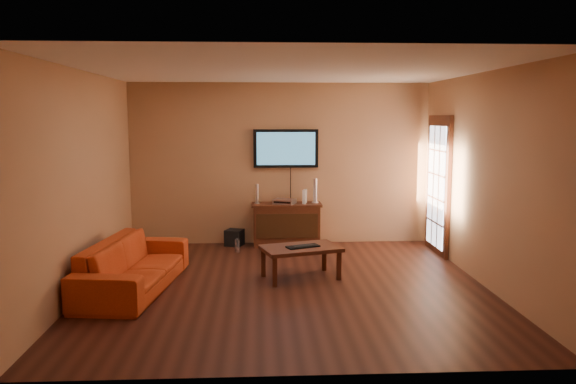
{
  "coord_description": "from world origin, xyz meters",
  "views": [
    {
      "loc": [
        -0.34,
        -6.91,
        2.13
      ],
      "look_at": [
        0.05,
        0.8,
        1.1
      ],
      "focal_mm": 35.0,
      "sensor_mm": 36.0,
      "label": 1
    }
  ],
  "objects": [
    {
      "name": "media_console",
      "position": [
        0.1,
        2.27,
        0.36
      ],
      "size": [
        1.16,
        0.44,
        0.71
      ],
      "color": "#3F1A0E",
      "rests_on": "ground"
    },
    {
      "name": "game_console",
      "position": [
        0.4,
        2.26,
        0.83
      ],
      "size": [
        0.09,
        0.17,
        0.23
      ],
      "primitive_type": "cube",
      "rotation": [
        0.0,
        0.0,
        -0.27
      ],
      "color": "white",
      "rests_on": "media_console"
    },
    {
      "name": "bottle",
      "position": [
        -0.71,
        1.84,
        0.11
      ],
      "size": [
        0.08,
        0.08,
        0.23
      ],
      "color": "white",
      "rests_on": "ground"
    },
    {
      "name": "television",
      "position": [
        0.1,
        2.45,
        1.61
      ],
      "size": [
        1.08,
        0.08,
        0.64
      ],
      "color": "black",
      "rests_on": "ground"
    },
    {
      "name": "subwoofer",
      "position": [
        -0.77,
        2.32,
        0.13
      ],
      "size": [
        0.34,
        0.34,
        0.27
      ],
      "primitive_type": "cube",
      "rotation": [
        0.0,
        0.0,
        -0.36
      ],
      "color": "black",
      "rests_on": "ground"
    },
    {
      "name": "keyboard",
      "position": [
        0.22,
        0.31,
        0.44
      ],
      "size": [
        0.47,
        0.32,
        0.03
      ],
      "color": "black",
      "rests_on": "coffee_table"
    },
    {
      "name": "french_door",
      "position": [
        2.46,
        1.7,
        1.05
      ],
      "size": [
        0.07,
        1.02,
        2.22
      ],
      "color": "#3F1A0E",
      "rests_on": "ground"
    },
    {
      "name": "av_receiver",
      "position": [
        0.07,
        2.24,
        0.75
      ],
      "size": [
        0.41,
        0.36,
        0.08
      ],
      "primitive_type": "cube",
      "rotation": [
        0.0,
        0.0,
        -0.4
      ],
      "color": "silver",
      "rests_on": "media_console"
    },
    {
      "name": "coffee_table",
      "position": [
        0.19,
        0.34,
        0.37
      ],
      "size": [
        1.14,
        0.87,
        0.43
      ],
      "color": "#3F1A0E",
      "rests_on": "ground"
    },
    {
      "name": "ground_plane",
      "position": [
        0.0,
        0.0,
        0.0
      ],
      "size": [
        5.0,
        5.0,
        0.0
      ],
      "primitive_type": "plane",
      "color": "black",
      "rests_on": "ground"
    },
    {
      "name": "sofa",
      "position": [
        -1.91,
        -0.03,
        0.42
      ],
      "size": [
        0.89,
        2.19,
        0.83
      ],
      "primitive_type": "imported",
      "rotation": [
        0.0,
        0.0,
        1.44
      ],
      "color": "#B63914",
      "rests_on": "ground"
    },
    {
      "name": "speaker_right",
      "position": [
        0.58,
        2.31,
        0.9
      ],
      "size": [
        0.11,
        0.11,
        0.41
      ],
      "color": "silver",
      "rests_on": "media_console"
    },
    {
      "name": "room_walls",
      "position": [
        0.0,
        0.62,
        1.69
      ],
      "size": [
        5.0,
        5.0,
        5.0
      ],
      "color": "tan",
      "rests_on": "ground"
    },
    {
      "name": "speaker_left",
      "position": [
        -0.39,
        2.28,
        0.86
      ],
      "size": [
        0.09,
        0.09,
        0.33
      ],
      "color": "silver",
      "rests_on": "media_console"
    }
  ]
}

